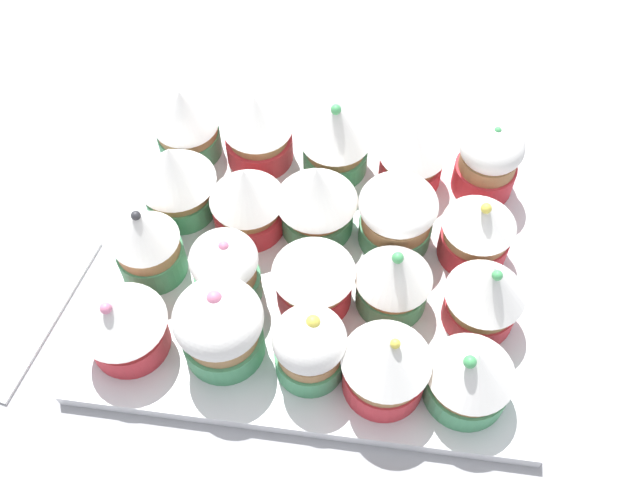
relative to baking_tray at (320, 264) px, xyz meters
The scene contains 22 objects.
ground_plane 2.10cm from the baking_tray, ahead, with size 180.00×180.00×3.00cm, color #9E9EA3.
baking_tray is the anchor object (origin of this frame).
cupcake_0 16.76cm from the baking_tray, 144.70° to the right, with size 6.66×6.66×6.77cm.
cupcake_1 11.58cm from the baking_tray, 124.52° to the right, with size 6.54×6.54×7.52cm.
cupcake_2 10.17cm from the baking_tray, 86.84° to the right, with size 5.33×5.33×6.86cm.
cupcake_3 12.55cm from the baking_tray, 59.20° to the right, with size 6.43×6.43×7.36cm.
cupcake_4 16.08cm from the baking_tray, 39.63° to the right, with size 6.31×6.31×6.82cm.
cupcake_5 14.18cm from the baking_tray, 169.15° to the right, with size 5.36×5.36×7.74cm.
cupcake_6 8.76cm from the baking_tray, 149.70° to the right, with size 5.23×5.23×6.99cm.
cupcake_7 5.50cm from the baking_tray, 96.02° to the right, with size 6.41×6.41×6.87cm.
cupcake_8 8.03cm from the baking_tray, 26.32° to the right, with size 5.95×5.95×7.57cm.
cupcake_9 14.08cm from the baking_tray, 15.63° to the right, with size 6.05×6.05×7.67cm.
cupcake_10 13.83cm from the baking_tray, 163.03° to the left, with size 6.65×6.65×7.64cm.
cupcake_11 8.15cm from the baking_tray, 156.34° to the left, with size 6.17×6.17×7.21cm.
cupcake_12 5.76cm from the baking_tray, 102.11° to the left, with size 6.72×6.72×7.49cm.
cupcake_13 7.64cm from the baking_tray, 27.41° to the left, with size 6.35×6.35×6.36cm.
cupcake_14 13.19cm from the baking_tray, 11.18° to the left, with size 5.88×5.88×7.28cm.
cupcake_15 17.24cm from the baking_tray, 142.31° to the left, with size 5.73×5.73×7.37cm.
cupcake_16 13.12cm from the baking_tray, 123.61° to the left, with size 6.17×6.17×7.45cm.
cupcake_17 11.07cm from the baking_tray, 89.27° to the left, with size 6.24×6.24×8.08cm.
cupcake_18 12.26cm from the baking_tray, 55.04° to the left, with size 5.83×5.83×6.40cm.
cupcake_19 16.65cm from the baking_tray, 36.17° to the left, with size 5.38×5.38×7.24cm.
Camera 1 is at (4.32, -32.02, 52.68)cm, focal length 41.46 mm.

